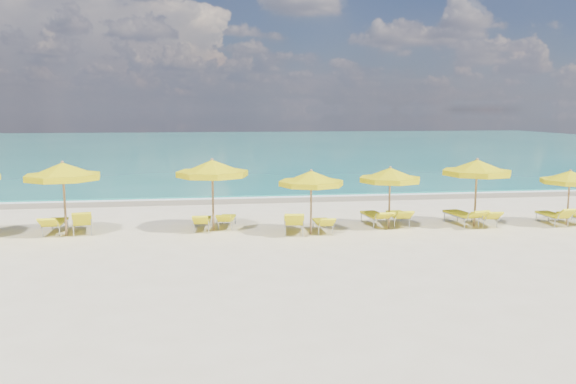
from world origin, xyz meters
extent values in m
plane|color=beige|center=(0.00, 0.00, 0.00)|extent=(120.00, 120.00, 0.00)
cube|color=#15776C|center=(0.00, 48.00, 0.00)|extent=(120.00, 80.00, 0.30)
cube|color=tan|center=(0.00, 7.40, 0.00)|extent=(120.00, 2.60, 0.01)
cube|color=white|center=(0.00, 8.20, 0.00)|extent=(120.00, 1.20, 0.03)
cube|color=white|center=(-6.00, 17.00, 0.00)|extent=(14.00, 0.36, 0.05)
cube|color=white|center=(8.00, 24.00, 0.00)|extent=(18.00, 0.30, 0.05)
cylinder|color=#A17750|center=(-7.87, 0.45, 1.24)|extent=(0.08, 0.08, 2.48)
cone|color=yellow|center=(-7.87, 0.45, 2.28)|extent=(3.07, 3.07, 0.50)
cylinder|color=yellow|center=(-7.87, 0.45, 2.04)|extent=(3.10, 3.10, 0.20)
sphere|color=#A17750|center=(-7.87, 0.45, 2.53)|extent=(0.11, 0.11, 0.11)
cylinder|color=#A17750|center=(-2.84, 0.57, 1.25)|extent=(0.08, 0.08, 2.49)
cone|color=yellow|center=(-2.84, 0.57, 2.29)|extent=(2.86, 2.86, 0.50)
cylinder|color=yellow|center=(-2.84, 0.57, 2.05)|extent=(2.88, 2.88, 0.20)
sphere|color=#A17750|center=(-2.84, 0.57, 2.55)|extent=(0.11, 0.11, 0.11)
cylinder|color=#A17750|center=(0.51, -0.57, 1.09)|extent=(0.07, 0.07, 2.18)
cone|color=yellow|center=(0.51, -0.57, 2.01)|extent=(2.24, 2.24, 0.44)
cylinder|color=yellow|center=(0.51, -0.57, 1.80)|extent=(2.26, 2.26, 0.17)
sphere|color=#A17750|center=(0.51, -0.57, 2.23)|extent=(0.10, 0.10, 0.10)
cylinder|color=#A17750|center=(3.51, 0.00, 1.09)|extent=(0.07, 0.07, 2.19)
cone|color=yellow|center=(3.51, 0.00, 2.01)|extent=(2.25, 2.25, 0.44)
cylinder|color=yellow|center=(3.51, 0.00, 1.80)|extent=(2.27, 2.27, 0.17)
sphere|color=#A17750|center=(3.51, 0.00, 2.24)|extent=(0.10, 0.10, 0.10)
cylinder|color=#A17750|center=(6.78, -0.09, 1.22)|extent=(0.08, 0.08, 2.44)
cone|color=yellow|center=(6.78, -0.09, 2.25)|extent=(2.87, 2.87, 0.49)
cylinder|color=yellow|center=(6.78, -0.09, 2.01)|extent=(2.90, 2.90, 0.20)
sphere|color=#A17750|center=(6.78, -0.09, 2.49)|extent=(0.11, 0.11, 0.11)
cylinder|color=#A17750|center=(10.28, -0.44, 1.01)|extent=(0.06, 0.06, 2.03)
cone|color=yellow|center=(10.28, -0.44, 1.86)|extent=(2.17, 2.17, 0.41)
cylinder|color=yellow|center=(10.28, -0.44, 1.67)|extent=(2.19, 2.19, 0.16)
sphere|color=#A17750|center=(10.28, -0.44, 2.07)|extent=(0.09, 0.09, 0.09)
cube|color=yellow|center=(-8.35, 1.01, 0.38)|extent=(0.60, 1.33, 0.08)
cube|color=yellow|center=(-8.35, 0.09, 0.54)|extent=(0.59, 0.58, 0.39)
cube|color=yellow|center=(-7.44, 0.99, 0.40)|extent=(0.88, 1.49, 0.09)
cube|color=yellow|center=(-7.26, 0.08, 0.64)|extent=(0.71, 0.63, 0.52)
cube|color=yellow|center=(-3.22, 0.83, 0.35)|extent=(0.63, 1.26, 0.08)
cube|color=yellow|center=(-3.29, -0.01, 0.51)|extent=(0.58, 0.56, 0.38)
cube|color=yellow|center=(-2.33, 1.13, 0.33)|extent=(0.71, 1.23, 0.07)
cube|color=yellow|center=(-2.47, 0.33, 0.47)|extent=(0.60, 0.59, 0.33)
cube|color=yellow|center=(-0.03, -0.06, 0.42)|extent=(0.82, 1.52, 0.09)
cube|color=yellow|center=(-0.15, -1.05, 0.64)|extent=(0.72, 0.66, 0.50)
cube|color=yellow|center=(1.01, -0.13, 0.34)|extent=(0.54, 1.19, 0.07)
cube|color=yellow|center=(1.00, -0.96, 0.49)|extent=(0.54, 0.52, 0.36)
cube|color=yellow|center=(3.15, 0.69, 0.39)|extent=(0.73, 1.41, 0.08)
cube|color=yellow|center=(3.24, -0.27, 0.53)|extent=(0.66, 0.67, 0.35)
cube|color=yellow|center=(4.06, 0.65, 0.39)|extent=(0.71, 1.38, 0.08)
cube|color=yellow|center=(3.98, -0.28, 0.54)|extent=(0.64, 0.64, 0.38)
cube|color=yellow|center=(6.40, 0.30, 0.41)|extent=(0.86, 1.51, 0.09)
cube|color=yellow|center=(6.56, -0.70, 0.57)|extent=(0.73, 0.73, 0.38)
cube|color=yellow|center=(7.28, 0.18, 0.35)|extent=(0.62, 1.24, 0.07)
cube|color=yellow|center=(7.22, -0.66, 0.50)|extent=(0.57, 0.56, 0.36)
cube|color=yellow|center=(9.85, -0.11, 0.37)|extent=(0.58, 1.28, 0.08)
cube|color=yellow|center=(9.86, -0.97, 0.56)|extent=(0.57, 0.52, 0.44)
cube|color=yellow|center=(10.76, -0.09, 0.33)|extent=(0.69, 1.22, 0.07)
camera|label=1|loc=(-3.01, -19.35, 4.30)|focal=35.00mm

